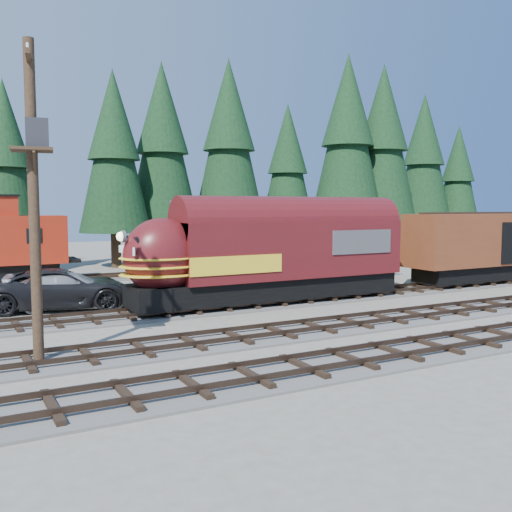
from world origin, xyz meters
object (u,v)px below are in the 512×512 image
boxcar (493,244)px  locomotive (264,257)px  depot (282,237)px  utility_pole (34,181)px  pickup_truck_a (62,289)px  pickup_truck_b (73,291)px

boxcar → locomotive: bearing=180.0°
depot → utility_pole: size_ratio=1.29×
depot → locomotive: (-5.04, -6.50, -0.56)m
utility_pole → pickup_truck_a: utility_pole is taller
depot → locomotive: depot is taller
boxcar → pickup_truck_b: (-25.37, 3.52, -1.63)m
depot → locomotive: bearing=-127.8°
pickup_truck_a → utility_pole: bearing=176.7°
depot → utility_pole: utility_pole is taller
depot → pickup_truck_b: 14.08m
utility_pole → pickup_truck_a: bearing=85.0°
depot → boxcar: depot is taller
depot → boxcar: size_ratio=0.98×
locomotive → boxcar: (16.81, 0.00, 0.10)m
depot → pickup_truck_b: size_ratio=2.13×
depot → pickup_truck_b: bearing=-167.6°
pickup_truck_a → pickup_truck_b: size_ratio=1.16×
locomotive → pickup_truck_a: 9.89m
locomotive → boxcar: 16.81m
utility_pole → pickup_truck_b: 10.86m
pickup_truck_a → locomotive: bearing=-102.5°
depot → pickup_truck_a: size_ratio=1.84×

